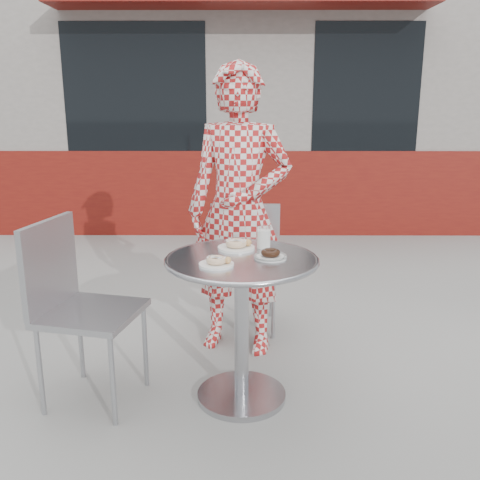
{
  "coord_description": "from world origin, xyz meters",
  "views": [
    {
      "loc": [
        0.01,
        -2.61,
        1.57
      ],
      "look_at": [
        -0.0,
        0.07,
        0.87
      ],
      "focal_mm": 40.0,
      "sensor_mm": 36.0,
      "label": 1
    }
  ],
  "objects_px": {
    "plate_near": "(217,262)",
    "chair_far": "(245,289)",
    "bistro_table": "(242,294)",
    "seated_person": "(239,212)",
    "plate_checker": "(271,255)",
    "plate_far": "(237,245)",
    "milk_cup": "(264,238)",
    "chair_left": "(92,348)"
  },
  "relations": [
    {
      "from": "plate_near",
      "to": "chair_left",
      "type": "bearing_deg",
      "value": 169.74
    },
    {
      "from": "chair_left",
      "to": "seated_person",
      "type": "bearing_deg",
      "value": -36.8
    },
    {
      "from": "bistro_table",
      "to": "seated_person",
      "type": "bearing_deg",
      "value": 91.59
    },
    {
      "from": "chair_far",
      "to": "plate_far",
      "type": "distance_m",
      "value": 0.94
    },
    {
      "from": "plate_near",
      "to": "plate_checker",
      "type": "height_order",
      "value": "plate_near"
    },
    {
      "from": "plate_far",
      "to": "plate_near",
      "type": "xyz_separation_m",
      "value": [
        -0.09,
        -0.3,
        -0.0
      ]
    },
    {
      "from": "chair_left",
      "to": "plate_checker",
      "type": "height_order",
      "value": "chair_left"
    },
    {
      "from": "seated_person",
      "to": "plate_checker",
      "type": "distance_m",
      "value": 0.67
    },
    {
      "from": "chair_far",
      "to": "seated_person",
      "type": "distance_m",
      "value": 0.68
    },
    {
      "from": "chair_far",
      "to": "plate_far",
      "type": "relative_size",
      "value": 4.69
    },
    {
      "from": "plate_near",
      "to": "milk_cup",
      "type": "height_order",
      "value": "milk_cup"
    },
    {
      "from": "plate_far",
      "to": "seated_person",
      "type": "bearing_deg",
      "value": 89.05
    },
    {
      "from": "chair_far",
      "to": "plate_far",
      "type": "xyz_separation_m",
      "value": [
        -0.05,
        -0.77,
        0.53
      ]
    },
    {
      "from": "plate_near",
      "to": "plate_checker",
      "type": "distance_m",
      "value": 0.3
    },
    {
      "from": "chair_far",
      "to": "plate_far",
      "type": "bearing_deg",
      "value": 87.23
    },
    {
      "from": "seated_person",
      "to": "milk_cup",
      "type": "distance_m",
      "value": 0.48
    },
    {
      "from": "seated_person",
      "to": "plate_near",
      "type": "relative_size",
      "value": 10.59
    },
    {
      "from": "chair_left",
      "to": "plate_near",
      "type": "relative_size",
      "value": 5.77
    },
    {
      "from": "plate_near",
      "to": "milk_cup",
      "type": "bearing_deg",
      "value": 53.16
    },
    {
      "from": "chair_left",
      "to": "plate_checker",
      "type": "distance_m",
      "value": 1.07
    },
    {
      "from": "seated_person",
      "to": "plate_far",
      "type": "relative_size",
      "value": 9.07
    },
    {
      "from": "bistro_table",
      "to": "chair_left",
      "type": "xyz_separation_m",
      "value": [
        -0.79,
        -0.01,
        -0.3
      ]
    },
    {
      "from": "bistro_table",
      "to": "milk_cup",
      "type": "bearing_deg",
      "value": 57.29
    },
    {
      "from": "bistro_table",
      "to": "plate_checker",
      "type": "distance_m",
      "value": 0.25
    },
    {
      "from": "bistro_table",
      "to": "milk_cup",
      "type": "height_order",
      "value": "milk_cup"
    },
    {
      "from": "milk_cup",
      "to": "seated_person",
      "type": "bearing_deg",
      "value": 106.55
    },
    {
      "from": "chair_far",
      "to": "milk_cup",
      "type": "distance_m",
      "value": 0.94
    },
    {
      "from": "plate_far",
      "to": "plate_near",
      "type": "height_order",
      "value": "plate_far"
    },
    {
      "from": "bistro_table",
      "to": "seated_person",
      "type": "height_order",
      "value": "seated_person"
    },
    {
      "from": "chair_left",
      "to": "plate_near",
      "type": "distance_m",
      "value": 0.86
    },
    {
      "from": "plate_far",
      "to": "milk_cup",
      "type": "relative_size",
      "value": 1.64
    },
    {
      "from": "plate_far",
      "to": "milk_cup",
      "type": "xyz_separation_m",
      "value": [
        0.14,
        0.02,
        0.04
      ]
    },
    {
      "from": "chair_far",
      "to": "milk_cup",
      "type": "relative_size",
      "value": 7.72
    },
    {
      "from": "plate_far",
      "to": "bistro_table",
      "type": "bearing_deg",
      "value": -81.01
    },
    {
      "from": "plate_checker",
      "to": "bistro_table",
      "type": "bearing_deg",
      "value": 179.11
    },
    {
      "from": "seated_person",
      "to": "plate_far",
      "type": "distance_m",
      "value": 0.49
    },
    {
      "from": "seated_person",
      "to": "milk_cup",
      "type": "relative_size",
      "value": 14.92
    },
    {
      "from": "plate_far",
      "to": "plate_near",
      "type": "distance_m",
      "value": 0.31
    },
    {
      "from": "chair_left",
      "to": "seated_person",
      "type": "distance_m",
      "value": 1.18
    },
    {
      "from": "plate_far",
      "to": "plate_checker",
      "type": "bearing_deg",
      "value": -43.92
    },
    {
      "from": "plate_near",
      "to": "chair_far",
      "type": "bearing_deg",
      "value": 82.29
    },
    {
      "from": "bistro_table",
      "to": "chair_far",
      "type": "xyz_separation_m",
      "value": [
        0.03,
        0.93,
        -0.32
      ]
    }
  ]
}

